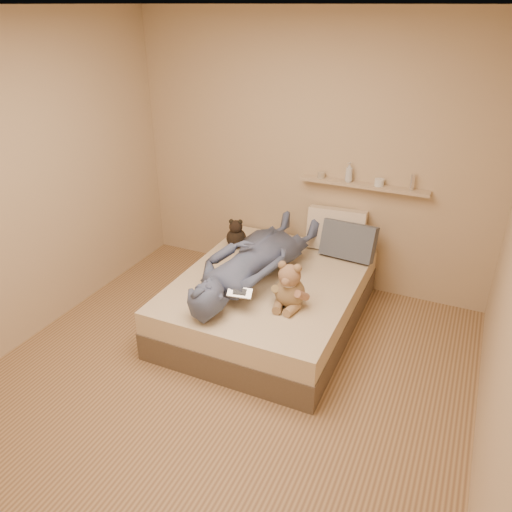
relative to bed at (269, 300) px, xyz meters
The scene contains 10 objects.
room 1.42m from the bed, 90.00° to the right, with size 3.80×3.80×3.80m.
bed is the anchor object (origin of this frame).
game_console 0.70m from the bed, 90.17° to the right, with size 0.20×0.11×0.07m.
teddy_bear 0.61m from the bed, 47.51° to the right, with size 0.33×0.31×0.40m.
dark_plush 0.79m from the bed, 140.90° to the left, with size 0.20×0.20×0.30m.
pillow_cream 1.00m from the bed, 67.28° to the left, with size 0.55×0.16×0.40m, color beige.
pillow_grey 0.95m from the bed, 53.50° to the left, with size 0.50×0.14×0.34m, color #555B67.
person 0.45m from the bed, 150.23° to the right, with size 0.62×1.70×0.41m, color #495072.
wall_shelf 1.38m from the bed, 58.82° to the left, with size 1.20×0.12×0.03m, color tan.
shelf_bottles 1.41m from the bed, 61.18° to the left, with size 0.89×0.09×0.19m.
Camera 1 is at (1.48, -2.58, 2.61)m, focal length 35.00 mm.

